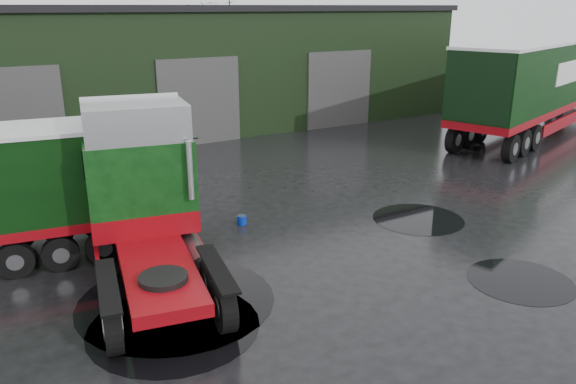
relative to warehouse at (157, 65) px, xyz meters
The scene contains 10 objects.
ground 20.35m from the warehouse, 95.71° to the right, with size 100.00×100.00×0.00m, color black.
warehouse is the anchor object (origin of this frame).
hero_tractor 20.14m from the warehouse, 108.86° to the right, with size 2.82×6.64×4.12m, color #0D3810, non-canonical shape.
lorry_right 19.74m from the warehouse, 40.48° to the right, with size 3.10×17.91×4.71m, color silver, non-canonical shape.
wash_bucket 16.99m from the warehouse, 100.33° to the right, with size 0.29×0.29×0.27m, color #0726A6.
tree_back_b 12.82m from the warehouse, 51.34° to the left, with size 4.40×4.40×7.50m, color black, non-canonical shape.
puddle_0 22.13m from the warehouse, 107.83° to the right, with size 3.51×3.51×0.01m, color black.
puddle_1 19.19m from the warehouse, 84.29° to the right, with size 2.79×2.79×0.01m, color black.
puddle_3 23.39m from the warehouse, 87.26° to the right, with size 2.48×2.48×0.01m, color black.
puddle_4 21.07m from the warehouse, 107.60° to the right, with size 4.37×4.37×0.01m, color black.
Camera 1 is at (-7.82, -10.68, 6.24)m, focal length 35.00 mm.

